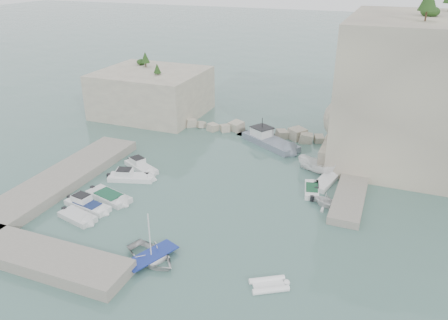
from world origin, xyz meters
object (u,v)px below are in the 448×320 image
at_px(motorboat_a, 141,169).
at_px(motorboat_d, 88,208).
at_px(tender_east_d, 316,172).
at_px(tender_east_c, 324,184).
at_px(motorboat_b, 132,180).
at_px(motorboat_c, 109,199).
at_px(motorboat_e, 78,219).
at_px(inflatable_dinghy, 269,287).
at_px(rowboat, 152,260).
at_px(tender_east_a, 326,207).
at_px(tender_east_b, 311,192).
at_px(work_boat, 270,145).

relative_size(motorboat_a, motorboat_d, 1.00).
bearing_deg(tender_east_d, tender_east_c, -129.02).
distance_m(motorboat_b, tender_east_d, 21.51).
distance_m(motorboat_c, tender_east_d, 23.78).
relative_size(motorboat_e, tender_east_d, 0.86).
bearing_deg(inflatable_dinghy, motorboat_b, 118.09).
height_order(rowboat, tender_east_a, tender_east_a).
xyz_separation_m(tender_east_a, tender_east_b, (-1.98, 2.49, 0.00)).
xyz_separation_m(motorboat_c, work_boat, (11.64, 20.47, 0.00)).
bearing_deg(tender_east_a, tender_east_c, 30.33).
bearing_deg(tender_east_a, motorboat_c, 126.35).
relative_size(motorboat_c, tender_east_a, 1.83).
bearing_deg(motorboat_a, tender_east_c, 37.77).
relative_size(motorboat_e, inflatable_dinghy, 1.37).
xyz_separation_m(motorboat_d, tender_east_d, (19.91, 16.65, 0.00)).
xyz_separation_m(motorboat_d, inflatable_dinghy, (20.32, -4.56, 0.00)).
bearing_deg(tender_east_c, motorboat_a, 113.95).
distance_m(motorboat_a, inflatable_dinghy, 24.68).
height_order(motorboat_a, motorboat_d, same).
bearing_deg(tender_east_a, motorboat_a, 107.14).
bearing_deg(tender_east_b, motorboat_d, 108.03).
relative_size(motorboat_b, tender_east_c, 1.12).
xyz_separation_m(inflatable_dinghy, tender_east_b, (0.07, 16.22, 0.00)).
xyz_separation_m(motorboat_e, rowboat, (9.87, -2.91, 0.00)).
xyz_separation_m(motorboat_a, motorboat_e, (0.16, -11.91, 0.00)).
distance_m(motorboat_b, rowboat, 15.41).
bearing_deg(motorboat_b, tender_east_d, 9.79).
bearing_deg(rowboat, tender_east_a, -18.05).
height_order(motorboat_e, tender_east_c, same).
bearing_deg(motorboat_b, tender_east_b, -3.56).
relative_size(motorboat_a, tender_east_a, 1.79).
height_order(motorboat_c, tender_east_a, tender_east_a).
bearing_deg(motorboat_d, motorboat_e, -68.93).
distance_m(motorboat_b, tender_east_b, 20.26).
height_order(motorboat_a, motorboat_c, motorboat_a).
bearing_deg(work_boat, tender_east_c, -13.34).
height_order(motorboat_a, tender_east_a, tender_east_a).
bearing_deg(tender_east_d, tender_east_b, -152.67).
bearing_deg(tender_east_c, rowboat, 162.45).
bearing_deg(motorboat_e, tender_east_c, 51.27).
bearing_deg(tender_east_c, tender_east_b, 169.75).
distance_m(motorboat_c, motorboat_e, 4.50).
distance_m(rowboat, tender_east_d, 23.70).
xyz_separation_m(motorboat_e, tender_east_b, (19.97, 13.76, 0.00)).
bearing_deg(rowboat, tender_east_b, -8.84).
xyz_separation_m(rowboat, tender_east_c, (11.09, 19.01, 0.00)).
height_order(tender_east_b, tender_east_c, same).
distance_m(motorboat_a, motorboat_b, 2.81).
xyz_separation_m(motorboat_c, motorboat_d, (-0.89, -2.38, 0.00)).
xyz_separation_m(motorboat_b, rowboat, (9.62, -12.03, 0.00)).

